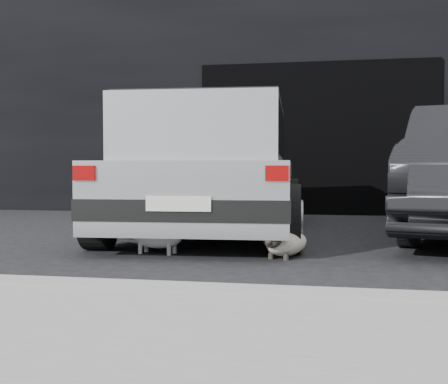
# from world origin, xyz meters

# --- Properties ---
(ground) EXTENTS (80.00, 80.00, 0.00)m
(ground) POSITION_xyz_m (0.00, 0.00, 0.00)
(ground) COLOR black
(ground) RESTS_ON ground
(building_facade) EXTENTS (34.00, 4.00, 5.00)m
(building_facade) POSITION_xyz_m (1.00, 6.00, 2.50)
(building_facade) COLOR black
(building_facade) RESTS_ON ground
(garage_opening) EXTENTS (4.00, 0.10, 2.60)m
(garage_opening) POSITION_xyz_m (1.00, 3.99, 1.30)
(garage_opening) COLOR black
(garage_opening) RESTS_ON ground
(curb) EXTENTS (18.00, 0.25, 0.12)m
(curb) POSITION_xyz_m (1.00, -2.60, 0.06)
(curb) COLOR gray
(curb) RESTS_ON ground
(sidewalk) EXTENTS (18.00, 2.20, 0.11)m
(sidewalk) POSITION_xyz_m (1.00, -3.80, 0.06)
(sidewalk) COLOR gray
(sidewalk) RESTS_ON ground
(silver_hatchback) EXTENTS (2.32, 4.37, 1.57)m
(silver_hatchback) POSITION_xyz_m (-0.19, 0.90, 0.86)
(silver_hatchback) COLOR silver
(silver_hatchback) RESTS_ON ground
(cat_siamese) EXTENTS (0.48, 0.84, 0.30)m
(cat_siamese) POSITION_xyz_m (0.80, -0.74, 0.14)
(cat_siamese) COLOR beige
(cat_siamese) RESTS_ON ground
(cat_white) EXTENTS (0.74, 0.32, 0.35)m
(cat_white) POSITION_xyz_m (-0.35, -0.71, 0.17)
(cat_white) COLOR silver
(cat_white) RESTS_ON ground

